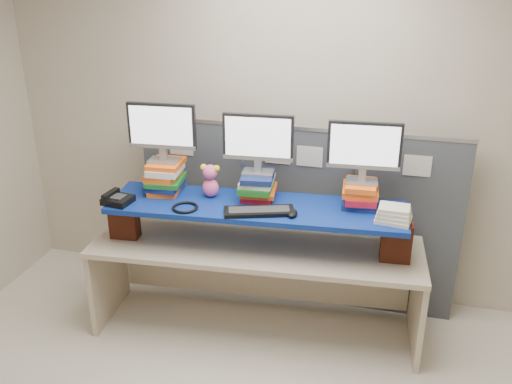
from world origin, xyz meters
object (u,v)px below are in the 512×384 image
(monitor_right, at_px, (364,149))
(desk_phone, at_px, (117,199))
(monitor_center, at_px, (258,140))
(desk, at_px, (256,262))
(keyboard, at_px, (259,211))
(blue_board, at_px, (256,207))
(monitor_left, at_px, (162,129))

(monitor_right, height_order, desk_phone, monitor_right)
(monitor_right, bearing_deg, monitor_center, 180.00)
(desk, relative_size, keyboard, 4.87)
(monitor_right, distance_m, keyboard, 0.84)
(desk, height_order, monitor_right, monitor_right)
(keyboard, bearing_deg, desk_phone, 166.82)
(blue_board, bearing_deg, keyboard, -71.10)
(monitor_left, distance_m, monitor_center, 0.71)
(blue_board, height_order, desk_phone, desk_phone)
(desk, xyz_separation_m, monitor_right, (0.72, 0.18, 0.91))
(monitor_center, distance_m, monitor_right, 0.74)
(monitor_left, bearing_deg, desk_phone, -136.77)
(monitor_center, distance_m, desk_phone, 1.11)
(keyboard, height_order, desk_phone, desk_phone)
(blue_board, xyz_separation_m, monitor_right, (0.72, 0.18, 0.45))
(blue_board, xyz_separation_m, desk_phone, (-0.98, -0.22, 0.05))
(blue_board, relative_size, desk_phone, 10.08)
(monitor_left, xyz_separation_m, keyboard, (0.78, -0.19, -0.48))
(monitor_right, xyz_separation_m, desk_phone, (-1.71, -0.40, -0.40))
(monitor_left, bearing_deg, blue_board, -9.41)
(desk, distance_m, monitor_center, 0.93)
(blue_board, bearing_deg, monitor_left, 170.59)
(monitor_center, bearing_deg, desk_phone, -165.07)
(desk, xyz_separation_m, monitor_center, (-0.02, 0.12, 0.92))
(keyboard, bearing_deg, desk, 95.07)
(desk, distance_m, desk_phone, 1.13)
(blue_board, height_order, monitor_right, monitor_right)
(blue_board, distance_m, desk_phone, 1.01)
(monitor_right, bearing_deg, monitor_left, 180.00)
(desk, bearing_deg, keyboard, -71.10)
(desk, distance_m, monitor_right, 1.17)
(desk, distance_m, monitor_left, 1.21)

